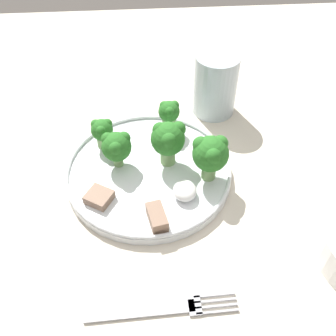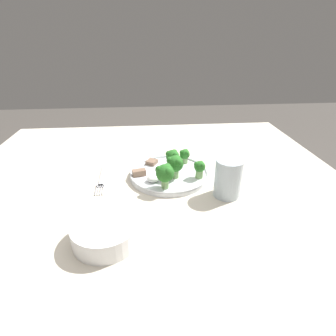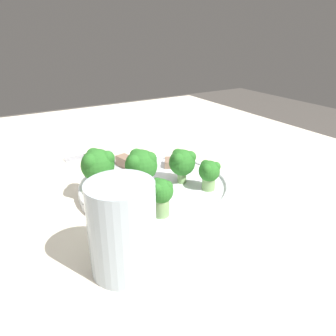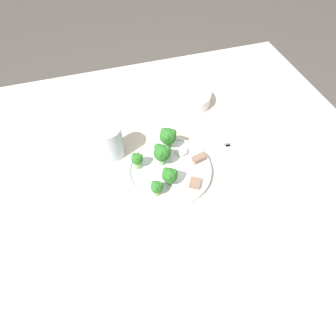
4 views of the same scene
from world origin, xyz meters
name	(u,v)px [view 3 (image 3 of 4)]	position (x,y,z in m)	size (l,w,h in m)	color
table	(128,229)	(0.00, 0.00, 0.68)	(1.22, 1.11, 0.77)	beige
dinner_plate	(154,186)	(-0.05, -0.03, 0.78)	(0.25, 0.25, 0.02)	white
fork	(106,152)	(0.16, -0.03, 0.78)	(0.03, 0.18, 0.00)	#B2B2B7
drinking_glass	(123,233)	(-0.20, 0.09, 0.82)	(0.07, 0.07, 0.11)	#B2C1CC
broccoli_floret_near_rim_left	(209,172)	(-0.11, -0.10, 0.82)	(0.04, 0.03, 0.05)	#7FA866
broccoli_floret_center_left	(140,166)	(-0.07, 0.00, 0.83)	(0.05, 0.05, 0.07)	#7FA866
broccoli_floret_back_left	(182,162)	(-0.07, -0.08, 0.82)	(0.05, 0.04, 0.06)	#7FA866
broccoli_floret_front_left	(161,194)	(-0.14, 0.01, 0.82)	(0.04, 0.03, 0.06)	#7FA866
broccoli_floret_center_back	(98,165)	(-0.03, 0.06, 0.83)	(0.05, 0.05, 0.07)	#7FA866
meat_slice_front_slice	(174,163)	(0.00, -0.10, 0.79)	(0.04, 0.05, 0.01)	#846651
meat_slice_middle_slice	(126,162)	(0.04, -0.02, 0.80)	(0.04, 0.03, 0.02)	#846651
sauce_dollop	(114,174)	(0.00, 0.02, 0.80)	(0.04, 0.03, 0.02)	white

